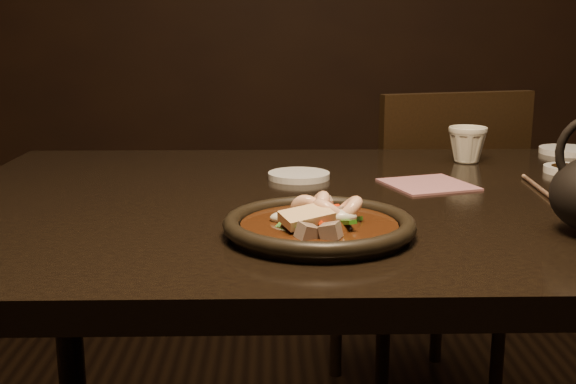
{
  "coord_description": "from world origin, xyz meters",
  "views": [
    {
      "loc": [
        -0.26,
        -1.14,
        1.02
      ],
      "look_at": [
        -0.24,
        -0.19,
        0.8
      ],
      "focal_mm": 45.0,
      "sensor_mm": 36.0,
      "label": 1
    }
  ],
  "objects_px": {
    "plate": "(319,226)",
    "tea_cup": "(467,143)",
    "chair": "(428,241)",
    "table": "(433,241)"
  },
  "relations": [
    {
      "from": "plate",
      "to": "tea_cup",
      "type": "xyz_separation_m",
      "value": [
        0.33,
        0.52,
        0.03
      ]
    },
    {
      "from": "chair",
      "to": "tea_cup",
      "type": "distance_m",
      "value": 0.49
    },
    {
      "from": "table",
      "to": "chair",
      "type": "bearing_deg",
      "value": 77.87
    },
    {
      "from": "tea_cup",
      "to": "table",
      "type": "bearing_deg",
      "value": -113.75
    },
    {
      "from": "table",
      "to": "plate",
      "type": "bearing_deg",
      "value": -132.0
    },
    {
      "from": "chair",
      "to": "plate",
      "type": "distance_m",
      "value": 1.0
    },
    {
      "from": "plate",
      "to": "tea_cup",
      "type": "height_order",
      "value": "tea_cup"
    },
    {
      "from": "chair",
      "to": "plate",
      "type": "height_order",
      "value": "chair"
    },
    {
      "from": "chair",
      "to": "plate",
      "type": "bearing_deg",
      "value": 53.44
    },
    {
      "from": "tea_cup",
      "to": "chair",
      "type": "bearing_deg",
      "value": 87.77
    }
  ]
}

